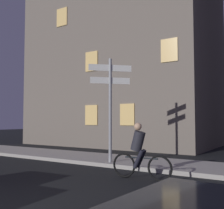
# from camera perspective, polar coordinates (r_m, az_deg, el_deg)

# --- Properties ---
(sidewalk_kerb) EXTENTS (40.00, 2.57, 0.14)m
(sidewalk_kerb) POSITION_cam_1_polar(r_m,az_deg,el_deg) (10.73, 7.43, -11.86)
(sidewalk_kerb) COLOR #9E9991
(sidewalk_kerb) RESTS_ON ground_plane
(signpost) EXTENTS (1.18, 1.18, 3.86)m
(signpost) POSITION_cam_1_polar(r_m,az_deg,el_deg) (10.38, -0.37, 1.04)
(signpost) COLOR gray
(signpost) RESTS_ON sidewalk_kerb
(cyclist) EXTENTS (1.82, 0.35, 1.61)m
(cyclist) POSITION_cam_1_polar(r_m,az_deg,el_deg) (8.12, 5.67, -9.84)
(cyclist) COLOR black
(cyclist) RESTS_ON ground_plane
(building_left_block) EXTENTS (12.43, 7.43, 19.31)m
(building_left_block) POSITION_cam_1_polar(r_m,az_deg,el_deg) (21.39, 2.23, 18.62)
(building_left_block) COLOR #6B6056
(building_left_block) RESTS_ON ground_plane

